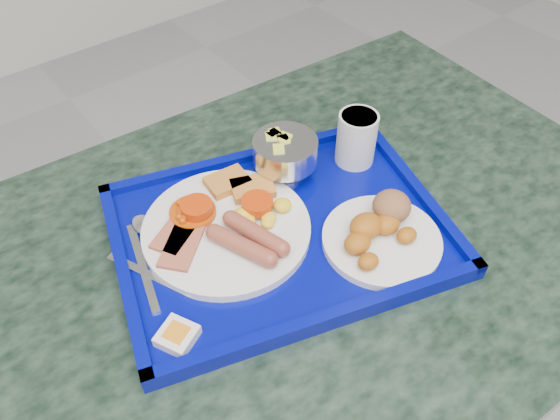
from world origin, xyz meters
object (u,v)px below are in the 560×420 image
(table, at_px, (292,309))
(tray, at_px, (280,232))
(fruit_bowl, at_px, (285,152))
(main_plate, at_px, (228,225))
(juice_cup, at_px, (357,137))
(bread_plate, at_px, (381,231))

(table, bearing_deg, tray, 116.72)
(tray, height_order, fruit_bowl, fruit_bowl)
(table, height_order, tray, tray)
(table, height_order, main_plate, main_plate)
(juice_cup, bearing_deg, fruit_bowl, 158.27)
(fruit_bowl, bearing_deg, bread_plate, -84.06)
(fruit_bowl, bearing_deg, main_plate, -162.16)
(table, bearing_deg, bread_plate, -42.99)
(main_plate, xyz_separation_m, bread_plate, (0.16, -0.15, 0.01))
(table, relative_size, tray, 2.12)
(main_plate, xyz_separation_m, fruit_bowl, (0.14, 0.04, 0.03))
(table, relative_size, main_plate, 4.82)
(table, bearing_deg, main_plate, 137.44)
(fruit_bowl, bearing_deg, juice_cup, -21.73)
(table, xyz_separation_m, bread_plate, (0.09, -0.08, 0.21))
(juice_cup, bearing_deg, tray, -166.71)
(main_plate, bearing_deg, juice_cup, 0.18)
(bread_plate, bearing_deg, tray, 133.91)
(table, xyz_separation_m, main_plate, (-0.07, 0.06, 0.21))
(tray, xyz_separation_m, main_plate, (-0.06, 0.04, 0.02))
(juice_cup, bearing_deg, main_plate, -179.82)
(table, distance_m, bread_plate, 0.24)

